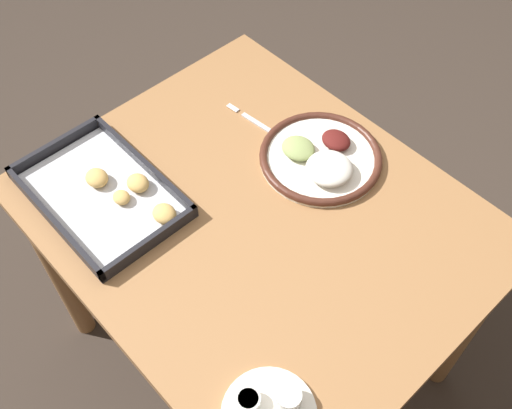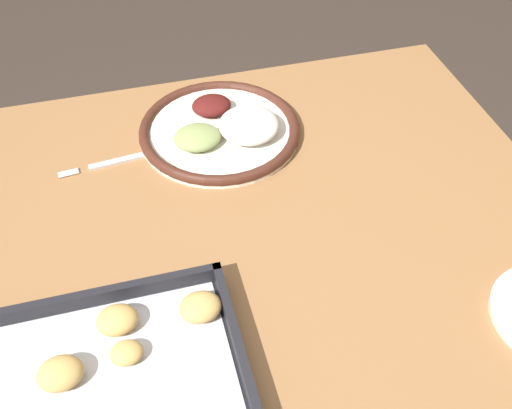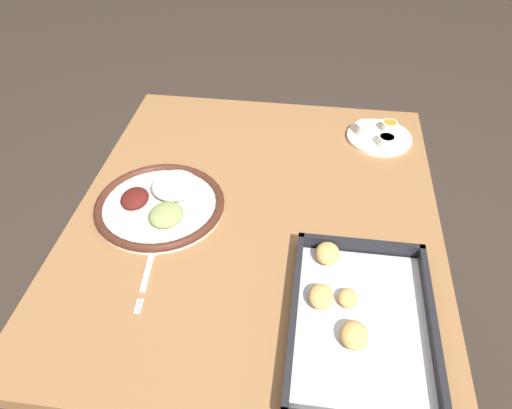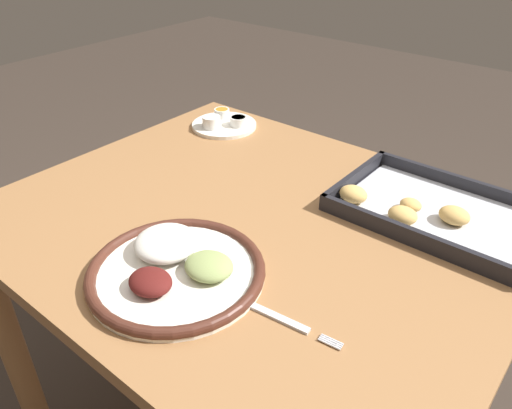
# 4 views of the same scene
# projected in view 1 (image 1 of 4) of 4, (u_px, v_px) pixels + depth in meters

# --- Properties ---
(ground_plane) EXTENTS (8.00, 8.00, 0.00)m
(ground_plane) POSITION_uv_depth(u_px,v_px,m) (257.00, 349.00, 1.96)
(ground_plane) COLOR #382D26
(dining_table) EXTENTS (1.00, 0.83, 0.75)m
(dining_table) POSITION_uv_depth(u_px,v_px,m) (257.00, 244.00, 1.46)
(dining_table) COLOR olive
(dining_table) RESTS_ON ground_plane
(dinner_plate) EXTENTS (0.30, 0.30, 0.05)m
(dinner_plate) POSITION_uv_depth(u_px,v_px,m) (321.00, 158.00, 1.44)
(dinner_plate) COLOR white
(dinner_plate) RESTS_ON dining_table
(fork) EXTENTS (0.20, 0.03, 0.00)m
(fork) POSITION_uv_depth(u_px,v_px,m) (260.00, 125.00, 1.52)
(fork) COLOR silver
(fork) RESTS_ON dining_table
(baking_tray) EXTENTS (0.39, 0.26, 0.04)m
(baking_tray) POSITION_uv_depth(u_px,v_px,m) (107.00, 193.00, 1.38)
(baking_tray) COLOR black
(baking_tray) RESTS_ON dining_table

